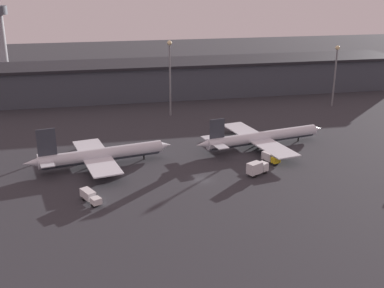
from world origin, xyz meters
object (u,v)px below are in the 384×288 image
service_vehicle_1 (270,157)px  service_vehicle_3 (257,168)px  service_vehicle_2 (90,196)px  control_tower (1,38)px  airplane_1 (261,138)px  airplane_0 (100,155)px

service_vehicle_1 → service_vehicle_3: service_vehicle_3 is taller
service_vehicle_2 → control_tower: size_ratio=0.18×
service_vehicle_3 → service_vehicle_2: bearing=161.6°
airplane_1 → airplane_0: bearing=175.6°
service_vehicle_2 → service_vehicle_3: size_ratio=1.11×
service_vehicle_1 → control_tower: bearing=-168.3°
airplane_0 → airplane_1: bearing=-4.4°
airplane_0 → service_vehicle_3: size_ratio=6.21×
airplane_1 → service_vehicle_1: bearing=-110.0°
service_vehicle_2 → service_vehicle_3: service_vehicle_3 is taller
airplane_1 → service_vehicle_3: bearing=-123.7°
airplane_1 → control_tower: 144.55m
service_vehicle_1 → control_tower: control_tower is taller
service_vehicle_3 → service_vehicle_1: bearing=20.5°
service_vehicle_2 → service_vehicle_3: (45.25, 7.72, 0.48)m
airplane_0 → control_tower: size_ratio=1.03×
service_vehicle_1 → service_vehicle_2: 54.48m
control_tower → airplane_0: bearing=-69.9°
airplane_0 → service_vehicle_1: bearing=-20.4°
airplane_0 → service_vehicle_1: 49.59m
airplane_0 → service_vehicle_3: (41.95, -15.95, -1.21)m
service_vehicle_1 → control_tower: (-90.73, 122.65, 22.62)m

